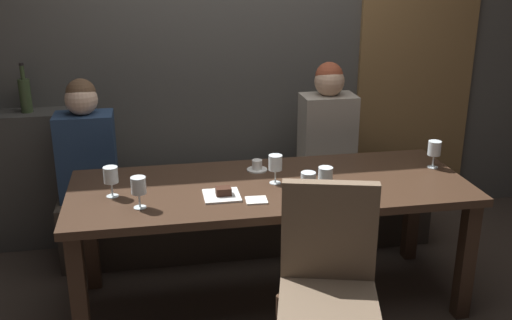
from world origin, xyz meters
TOP-DOWN VIEW (x-y plane):
  - ground at (0.00, 0.00)m, footprint 9.00×9.00m
  - back_wall_tiled at (0.00, 1.22)m, footprint 6.00×0.12m
  - arched_door at (1.35, 1.15)m, footprint 0.90×0.05m
  - back_counter at (-1.55, 1.04)m, footprint 1.10×0.28m
  - dining_table at (0.00, 0.00)m, footprint 2.20×0.84m
  - banquette_bench at (0.00, 0.70)m, footprint 2.50×0.44m
  - chair_near_side at (0.12, -0.72)m, footprint 0.54×0.54m
  - diner_redhead at (-1.04, 0.71)m, footprint 0.36×0.24m
  - diner_bearded at (0.54, 0.72)m, footprint 0.36×0.24m
  - wine_bottle_pale_label at (-1.43, 1.04)m, footprint 0.08×0.08m
  - wine_glass_near_right at (0.24, -0.23)m, footprint 0.08×0.08m
  - wine_glass_end_left at (1.00, 0.09)m, footprint 0.08×0.08m
  - wine_glass_far_right at (-0.71, -0.20)m, footprint 0.08×0.08m
  - wine_glass_far_left at (-0.85, -0.02)m, footprint 0.08×0.08m
  - wine_glass_center_front at (0.14, -0.28)m, footprint 0.08×0.08m
  - wine_glass_near_left at (0.03, 0.01)m, footprint 0.08×0.08m
  - espresso_cup at (-0.03, 0.23)m, footprint 0.12×0.12m
  - dessert_plate at (-0.28, -0.13)m, footprint 0.19×0.19m
  - folded_napkin at (-0.12, -0.22)m, footprint 0.12×0.11m

SIDE VIEW (x-z plane):
  - ground at x=0.00m, z-range 0.00..0.00m
  - banquette_bench at x=0.00m, z-range 0.00..0.45m
  - back_counter at x=-1.55m, z-range 0.00..0.95m
  - chair_near_side at x=0.12m, z-range 0.07..1.05m
  - dining_table at x=0.00m, z-range 0.28..1.02m
  - folded_napkin at x=-0.12m, z-range 0.74..0.75m
  - dessert_plate at x=-0.28m, z-range 0.73..0.78m
  - espresso_cup at x=-0.03m, z-range 0.73..0.80m
  - diner_redhead at x=-1.04m, z-range 0.43..1.20m
  - diner_bearded at x=0.54m, z-range 0.43..1.25m
  - wine_glass_far_left at x=-0.85m, z-range 0.77..0.93m
  - wine_glass_center_front at x=0.14m, z-range 0.77..0.93m
  - wine_glass_end_left at x=1.00m, z-range 0.77..0.93m
  - wine_glass_near_right at x=0.24m, z-range 0.77..0.93m
  - wine_glass_far_right at x=-0.71m, z-range 0.77..0.93m
  - wine_glass_near_left at x=0.03m, z-range 0.77..0.93m
  - wine_bottle_pale_label at x=-1.43m, z-range 0.91..1.23m
  - arched_door at x=1.35m, z-range 0.09..2.64m
  - back_wall_tiled at x=0.00m, z-range 0.00..3.00m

